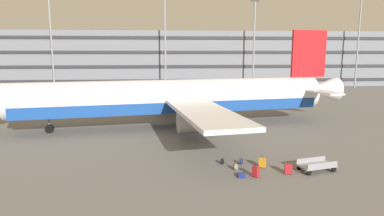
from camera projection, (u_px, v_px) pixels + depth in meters
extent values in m
plane|color=slate|center=(160.00, 124.00, 39.26)|extent=(600.00, 600.00, 0.00)
cube|color=slate|center=(163.00, 59.00, 87.51)|extent=(156.16, 17.73, 13.37)
cube|color=#2D2D33|center=(163.00, 81.00, 79.53)|extent=(154.60, 0.24, 0.70)
cube|color=#2D2D33|center=(162.00, 67.00, 78.98)|extent=(154.60, 0.24, 0.70)
cube|color=#2D2D33|center=(162.00, 52.00, 78.43)|extent=(154.60, 0.24, 0.70)
cube|color=#2D2D33|center=(162.00, 38.00, 77.87)|extent=(154.60, 0.24, 0.70)
cylinder|color=silver|center=(174.00, 96.00, 37.82)|extent=(35.14, 9.46, 3.78)
cube|color=#19479E|center=(174.00, 105.00, 37.99)|extent=(33.75, 9.16, 1.21)
cone|color=silver|center=(320.00, 89.00, 42.24)|extent=(4.97, 3.73, 3.03)
cube|color=red|center=(309.00, 54.00, 41.05)|extent=(4.54, 1.10, 5.67)
cube|color=silver|center=(322.00, 92.00, 38.22)|extent=(2.71, 5.89, 0.20)
cube|color=silver|center=(289.00, 86.00, 45.10)|extent=(2.71, 5.89, 0.20)
cube|color=silver|center=(205.00, 113.00, 29.25)|extent=(6.75, 15.22, 0.36)
cube|color=silver|center=(168.00, 90.00, 46.95)|extent=(6.75, 15.22, 0.36)
cylinder|color=#9E9EA3|center=(192.00, 122.00, 31.89)|extent=(3.01, 2.50, 2.08)
cylinder|color=#9E9EA3|center=(168.00, 102.00, 44.51)|extent=(3.01, 2.50, 2.08)
cylinder|color=black|center=(49.00, 129.00, 35.15)|extent=(0.95, 0.49, 0.90)
cylinder|color=slate|center=(49.00, 121.00, 35.02)|extent=(0.20, 0.20, 1.55)
cylinder|color=black|center=(189.00, 125.00, 37.10)|extent=(0.95, 0.49, 0.90)
cylinder|color=slate|center=(189.00, 118.00, 36.97)|extent=(0.20, 0.20, 1.55)
cylinder|color=black|center=(183.00, 119.00, 40.18)|extent=(0.95, 0.49, 0.90)
cylinder|color=slate|center=(183.00, 113.00, 40.05)|extent=(0.20, 0.20, 1.55)
cylinder|color=gray|center=(51.00, 34.00, 72.12)|extent=(0.36, 0.36, 24.27)
cylinder|color=gray|center=(165.00, 44.00, 74.34)|extent=(0.36, 0.36, 20.39)
cylinder|color=gray|center=(254.00, 46.00, 75.97)|extent=(0.36, 0.36, 19.54)
cube|color=#333338|center=(255.00, 0.00, 74.30)|extent=(1.80, 0.50, 0.70)
cylinder|color=gray|center=(358.00, 41.00, 77.66)|extent=(0.36, 0.36, 22.05)
cube|color=#B21E23|center=(255.00, 171.00, 22.64)|extent=(0.45, 0.48, 0.73)
cylinder|color=#333338|center=(258.00, 166.00, 22.54)|extent=(0.02, 0.02, 0.08)
cylinder|color=#333338|center=(255.00, 165.00, 22.70)|extent=(0.02, 0.02, 0.08)
cube|color=black|center=(256.00, 165.00, 22.61)|extent=(0.17, 0.19, 0.02)
cylinder|color=black|center=(257.00, 178.00, 22.52)|extent=(0.05, 0.05, 0.05)
cylinder|color=black|center=(252.00, 177.00, 22.76)|extent=(0.05, 0.05, 0.05)
cylinder|color=black|center=(258.00, 177.00, 22.65)|extent=(0.05, 0.05, 0.05)
cylinder|color=black|center=(254.00, 176.00, 22.89)|extent=(0.05, 0.05, 0.05)
cube|color=#B21E23|center=(288.00, 169.00, 23.21)|extent=(0.51, 0.29, 0.68)
cylinder|color=#333338|center=(287.00, 163.00, 23.07)|extent=(0.02, 0.02, 0.19)
cylinder|color=#333338|center=(291.00, 163.00, 23.06)|extent=(0.02, 0.02, 0.19)
cube|color=black|center=(289.00, 162.00, 23.05)|extent=(0.26, 0.06, 0.02)
cylinder|color=black|center=(285.00, 173.00, 23.37)|extent=(0.03, 0.05, 0.05)
cylinder|color=black|center=(290.00, 173.00, 23.34)|extent=(0.03, 0.05, 0.05)
cylinder|color=black|center=(285.00, 174.00, 23.19)|extent=(0.03, 0.05, 0.05)
cylinder|color=black|center=(291.00, 174.00, 23.16)|extent=(0.03, 0.05, 0.05)
cube|color=orange|center=(262.00, 162.00, 24.52)|extent=(0.54, 0.48, 0.69)
cylinder|color=#333338|center=(260.00, 157.00, 24.44)|extent=(0.02, 0.02, 0.17)
cylinder|color=#333338|center=(264.00, 157.00, 24.32)|extent=(0.02, 0.02, 0.17)
cube|color=black|center=(262.00, 156.00, 24.36)|extent=(0.22, 0.16, 0.02)
cylinder|color=black|center=(260.00, 166.00, 24.77)|extent=(0.04, 0.05, 0.05)
cylinder|color=black|center=(265.00, 167.00, 24.59)|extent=(0.04, 0.05, 0.05)
cylinder|color=black|center=(259.00, 167.00, 24.57)|extent=(0.04, 0.05, 0.05)
cylinder|color=black|center=(264.00, 168.00, 24.40)|extent=(0.04, 0.05, 0.05)
cube|color=navy|center=(241.00, 175.00, 22.75)|extent=(0.51, 0.66, 0.22)
cube|color=black|center=(242.00, 177.00, 22.42)|extent=(0.24, 0.05, 0.02)
ellipsoid|color=gray|center=(236.00, 167.00, 24.01)|extent=(0.42, 0.40, 0.49)
ellipsoid|color=gray|center=(237.00, 168.00, 23.94)|extent=(0.26, 0.23, 0.22)
torus|color=black|center=(235.00, 163.00, 24.00)|extent=(0.07, 0.06, 0.08)
cube|color=black|center=(235.00, 166.00, 24.16)|extent=(0.04, 0.04, 0.42)
cube|color=black|center=(234.00, 167.00, 24.04)|extent=(0.04, 0.04, 0.42)
ellipsoid|color=black|center=(222.00, 161.00, 25.32)|extent=(0.39, 0.40, 0.45)
ellipsoid|color=black|center=(221.00, 162.00, 25.39)|extent=(0.22, 0.24, 0.20)
torus|color=black|center=(223.00, 158.00, 25.26)|extent=(0.06, 0.07, 0.08)
cube|color=black|center=(223.00, 162.00, 25.18)|extent=(0.04, 0.04, 0.38)
cube|color=black|center=(224.00, 161.00, 25.32)|extent=(0.04, 0.04, 0.38)
ellipsoid|color=navy|center=(241.00, 161.00, 25.28)|extent=(0.44, 0.40, 0.47)
ellipsoid|color=navy|center=(240.00, 162.00, 25.37)|extent=(0.27, 0.24, 0.21)
torus|color=black|center=(241.00, 158.00, 25.22)|extent=(0.07, 0.06, 0.08)
cube|color=black|center=(241.00, 162.00, 25.14)|extent=(0.04, 0.04, 0.40)
cube|color=black|center=(243.00, 161.00, 25.28)|extent=(0.04, 0.04, 0.40)
cube|color=gray|center=(317.00, 165.00, 23.80)|extent=(2.84, 1.89, 0.12)
cylinder|color=#4C4C51|center=(297.00, 171.00, 23.32)|extent=(0.69, 0.22, 0.05)
cube|color=gray|center=(323.00, 166.00, 23.19)|extent=(2.41, 0.64, 0.40)
cube|color=gray|center=(311.00, 160.00, 24.34)|extent=(2.41, 0.64, 0.40)
cylinder|color=black|center=(309.00, 173.00, 23.00)|extent=(0.37, 0.18, 0.36)
cylinder|color=black|center=(299.00, 168.00, 24.03)|extent=(0.37, 0.18, 0.36)
cylinder|color=black|center=(334.00, 170.00, 23.65)|extent=(0.37, 0.18, 0.36)
cylinder|color=black|center=(323.00, 165.00, 24.68)|extent=(0.37, 0.18, 0.36)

